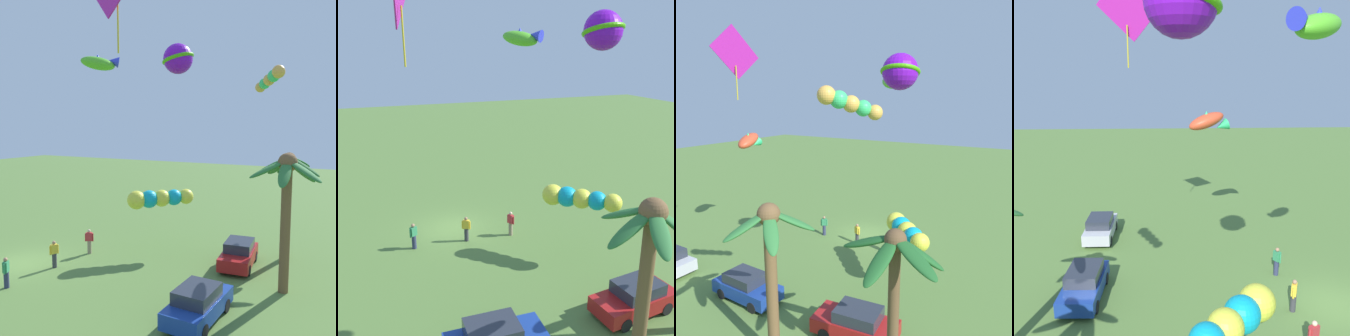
% 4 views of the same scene
% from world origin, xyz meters
% --- Properties ---
extents(ground_plane, '(120.00, 120.00, 0.00)m').
position_xyz_m(ground_plane, '(0.00, 0.00, 0.00)').
color(ground_plane, '#567A38').
extents(palm_tree_0, '(3.36, 3.59, 6.92)m').
position_xyz_m(palm_tree_0, '(-3.14, 14.54, 4.98)').
color(palm_tree_0, brown).
rests_on(palm_tree_0, ground).
extents(parked_car_2, '(4.06, 2.10, 1.51)m').
position_xyz_m(parked_car_2, '(-5.48, 11.57, 0.75)').
color(parked_car_2, '#A51919').
rests_on(parked_car_2, ground).
extents(spectator_0, '(0.48, 0.39, 1.59)m').
position_xyz_m(spectator_0, '(2.85, 1.96, 0.81)').
color(spectator_0, '#2D3351').
rests_on(spectator_0, ground).
extents(spectator_1, '(0.51, 0.37, 1.59)m').
position_xyz_m(spectator_1, '(-0.31, 2.14, 0.81)').
color(spectator_1, '#38383D').
rests_on(spectator_1, ground).
extents(spectator_2, '(0.39, 0.49, 1.59)m').
position_xyz_m(spectator_2, '(-3.15, 2.38, 0.81)').
color(spectator_2, gray).
rests_on(spectator_2, ground).
extents(kite_ball_0, '(2.42, 2.41, 1.80)m').
position_xyz_m(kite_ball_0, '(-5.62, 7.50, 12.22)').
color(kite_ball_0, '#710FBD').
extents(kite_fish_2, '(2.15, 2.38, 1.08)m').
position_xyz_m(kite_fish_2, '(-3.37, 3.37, 11.96)').
color(kite_fish_2, '#53BA27').
extents(kite_tube_5, '(3.43, 3.50, 1.20)m').
position_xyz_m(kite_tube_5, '(-5.66, 6.09, 3.50)').
color(kite_tube_5, yellow).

